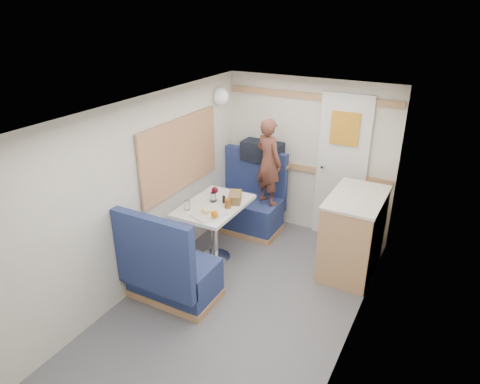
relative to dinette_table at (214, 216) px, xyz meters
The scene contains 26 objects.
floor 1.32m from the dinette_table, 56.98° to the right, with size 4.50×4.50×0.00m, color #515156.
ceiling 1.87m from the dinette_table, 56.98° to the right, with size 4.50×4.50×0.00m, color silver.
wall_back 1.47m from the dinette_table, 62.53° to the left, with size 2.20×0.02×2.00m, color silver.
wall_left 1.18m from the dinette_table, 114.23° to the right, with size 0.02×4.50×2.00m, color silver.
wall_right 2.06m from the dinette_table, 29.74° to the right, with size 0.02×4.50×2.00m, color silver.
oak_trim_low 1.42m from the dinette_table, 62.15° to the left, with size 2.15×0.02×0.08m, color #A7724B.
oak_trim_high 1.85m from the dinette_table, 62.15° to the left, with size 2.15×0.02×0.08m, color #A7724B.
side_window 0.81m from the dinette_table, behind, with size 0.04×1.30×0.72m, color #979D85.
rear_door 1.69m from the dinette_table, 47.92° to the left, with size 0.62×0.12×1.86m.
dinette_table is the anchor object (origin of this frame).
bench_far 0.90m from the dinette_table, 90.00° to the left, with size 0.90×0.59×1.05m.
bench_near 0.90m from the dinette_table, 90.00° to the right, with size 0.90×0.59×1.05m.
ledge 1.16m from the dinette_table, 90.00° to the left, with size 0.90×0.14×0.04m, color #A7724B.
dome_light 1.51m from the dinette_table, 114.65° to the left, with size 0.20×0.20×0.20m, color white.
galley_counter 1.57m from the dinette_table, 20.54° to the left, with size 0.57×0.92×0.92m.
person 1.00m from the dinette_table, 71.84° to the left, with size 0.40×0.26×1.10m, color brown.
duffel_bag 1.21m from the dinette_table, 86.39° to the left, with size 0.53×0.25×0.25m, color black.
tray 0.31m from the dinette_table, 68.82° to the right, with size 0.27×0.35×0.02m, color silver.
orange_fruit 0.42m from the dinette_table, 56.95° to the right, with size 0.08×0.08×0.08m, color #E15F0A.
cheese_block 0.32m from the dinette_table, 77.05° to the right, with size 0.11×0.07×0.04m, color #E7E185.
wine_glass 0.30m from the dinette_table, 113.35° to the left, with size 0.08×0.08×0.17m.
tumbler_left 0.38m from the dinette_table, 126.25° to the right, with size 0.07×0.07×0.12m, color white.
tumbler_right 0.22m from the dinette_table, 126.37° to the left, with size 0.07×0.07×0.11m, color silver.
beer_glass 0.28m from the dinette_table, ahead, with size 0.07×0.07×0.11m, color brown.
pepper_grinder 0.23m from the dinette_table, 50.02° to the left, with size 0.03×0.03×0.09m, color black.
bread_loaf 0.32m from the dinette_table, 46.18° to the left, with size 0.13×0.25×0.10m, color brown.
Camera 1 is at (1.66, -2.70, 2.83)m, focal length 32.00 mm.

